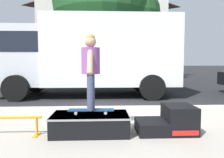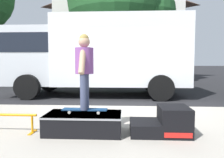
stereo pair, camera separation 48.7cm
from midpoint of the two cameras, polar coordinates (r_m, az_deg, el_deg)
ground_plane at (r=6.68m, az=5.82°, el=-7.14°), size 140.00×140.00×0.00m
sidewalk_slab at (r=3.78m, az=8.01°, el=-15.41°), size 50.00×5.00×0.12m
skate_box at (r=3.86m, az=-3.70°, el=-11.19°), size 1.30×0.70×0.34m
kicker_ramp at (r=3.94m, az=17.09°, el=-10.84°), size 0.98×0.63×0.47m
skateboard at (r=3.85m, az=-3.45°, el=-7.97°), size 0.78×0.22×0.07m
skater_kid at (r=3.76m, az=-3.51°, el=3.57°), size 0.31×0.66×1.29m
box_truck at (r=8.79m, az=-2.51°, el=6.80°), size 6.91×2.63×3.05m
street_tree_main at (r=14.43m, az=3.70°, el=18.80°), size 6.67×6.06×8.12m
house_behind at (r=18.99m, az=2.55°, el=13.24°), size 9.54×8.22×8.40m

